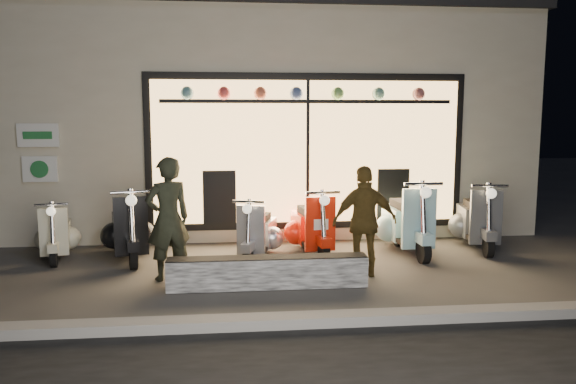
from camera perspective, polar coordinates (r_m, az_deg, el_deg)
name	(u,v)px	position (r m, az deg, el deg)	size (l,w,h in m)	color
ground	(269,273)	(7.83, -1.93, -8.26)	(40.00, 40.00, 0.00)	#383533
kerb	(283,321)	(5.92, -0.53, -12.99)	(40.00, 0.25, 0.12)	slate
shop_building	(253,119)	(12.51, -3.58, 7.44)	(10.20, 6.23, 4.20)	beige
graffiti_barrier	(268,272)	(7.15, -2.07, -8.15)	(2.51, 0.28, 0.40)	black
scooter_silver	(259,233)	(8.66, -2.98, -4.18)	(0.66, 1.30, 0.93)	black
scooter_red	(311,227)	(8.93, 2.30, -3.56)	(0.57, 1.44, 1.02)	black
scooter_black	(129,229)	(8.97, -15.89, -3.67)	(0.71, 1.50, 1.07)	black
scooter_cream	(57,234)	(9.34, -22.43, -3.99)	(0.56, 1.24, 0.88)	black
scooter_blue	(405,222)	(9.24, 11.84, -3.03)	(0.52, 1.59, 1.15)	black
scooter_grey	(476,221)	(9.85, 18.59, -2.77)	(0.66, 1.52, 1.08)	black
man	(168,219)	(7.54, -12.09, -2.68)	(0.59, 0.39, 1.63)	black
woman	(365,222)	(7.61, 7.81, -2.99)	(0.88, 0.37, 1.50)	brown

